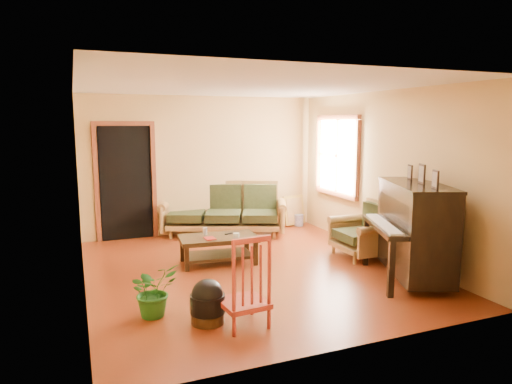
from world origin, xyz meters
name	(u,v)px	position (x,y,z in m)	size (l,w,h in m)	color
floor	(251,270)	(0.00, 0.00, 0.00)	(5.00, 5.00, 0.00)	#5A1E0B
doorway	(126,183)	(-1.45, 2.48, 1.02)	(1.08, 0.16, 2.05)	black
window	(337,156)	(2.21, 1.30, 1.50)	(0.12, 1.36, 1.46)	white
sofa	(224,209)	(0.28, 2.16, 0.49)	(2.29, 0.96, 0.98)	olive
coffee_table	(218,250)	(-0.34, 0.47, 0.21)	(1.15, 0.63, 0.42)	black
armchair	(361,229)	(1.85, -0.04, 0.44)	(0.84, 0.89, 0.89)	olive
piano	(415,232)	(1.89, -1.20, 0.66)	(0.88, 1.49, 1.32)	black
footstool	(208,307)	(-1.06, -1.47, 0.18)	(0.37, 0.37, 0.36)	black
red_chair	(243,280)	(-0.73, -1.67, 0.49)	(0.46, 0.51, 0.99)	maroon
leaning_frame	(294,210)	(1.86, 2.34, 0.32)	(0.48, 0.11, 0.64)	gold
ceramic_crock	(299,220)	(1.93, 2.26, 0.12)	(0.19, 0.19, 0.24)	#34439D
potted_plant	(153,290)	(-1.56, -1.08, 0.29)	(0.53, 0.46, 0.59)	#1D5E1B
book	(205,239)	(-0.58, 0.34, 0.43)	(0.15, 0.20, 0.02)	#A31B15
candle	(205,231)	(-0.50, 0.64, 0.47)	(0.06, 0.06, 0.11)	white
glass_jar	(236,235)	(-0.11, 0.33, 0.45)	(0.09, 0.09, 0.06)	white
remote	(229,234)	(-0.15, 0.54, 0.42)	(0.14, 0.04, 0.01)	black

